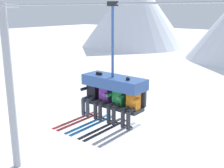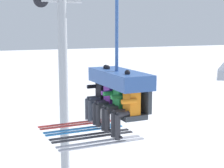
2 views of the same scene
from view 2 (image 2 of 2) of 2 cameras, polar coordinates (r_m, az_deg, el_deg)
The scene contains 6 objects.
lift_tower_near at distance 13.78m, azimuth -8.12°, elevation -0.99°, with size 0.36×1.88×7.84m.
chairlift_chair at distance 7.21m, azimuth 1.30°, elevation 0.04°, with size 1.85×0.74×3.14m.
skier_black at distance 7.82m, azimuth -2.40°, elevation -1.44°, with size 0.48×1.70×1.34m.
skier_purple at distance 7.39m, azimuth -1.02°, elevation -2.05°, with size 0.48×1.70×1.34m.
skier_green at distance 6.96m, azimuth 0.52°, elevation -2.92°, with size 0.46×1.70×1.23m.
skier_orange at distance 6.55m, azimuth 2.33°, elevation -3.53°, with size 0.48×1.70×1.34m.
Camera 2 is at (5.10, -3.84, 6.51)m, focal length 55.00 mm.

